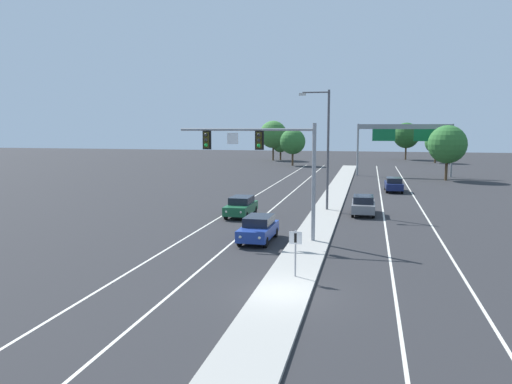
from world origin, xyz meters
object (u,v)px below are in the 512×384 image
Objects in this scene: car_receding_navy at (394,184)px; tree_far_right_c at (406,135)px; overhead_signal_mast at (269,155)px; tree_far_right_a at (436,143)px; street_lamp_median at (325,143)px; tree_far_right_b at (447,144)px; tree_far_left_c at (273,135)px; car_oncoming_blue at (258,228)px; tree_far_left_b at (293,142)px; highway_sign_gantry at (404,133)px; tree_far_left_a at (281,143)px; car_oncoming_green at (241,206)px; car_receding_grey at (363,205)px; median_sign_post at (295,246)px.

tree_far_right_c reaches higher than car_receding_navy.
overhead_signal_mast reaches higher than tree_far_right_a.
street_lamp_median is 65.00m from tree_far_right_a.
street_lamp_median is at bearing -104.41° from tree_far_right_a.
car_receding_navy is at bearing -117.79° from tree_far_right_b.
car_oncoming_blue is at bearing -80.12° from tree_far_left_c.
tree_far_right_a is 29.32m from tree_far_left_b.
car_oncoming_blue is (-3.02, -12.58, -4.97)m from street_lamp_median.
highway_sign_gantry is at bearing 83.61° from car_receding_navy.
tree_far_left_b is (-10.13, 49.98, -1.42)m from street_lamp_median.
tree_far_left_a is 15.40m from tree_far_left_b.
tree_far_left_c is 1.53× the size of tree_far_left_a.
tree_far_right_c is at bearing 77.11° from car_oncoming_green.
tree_far_right_b is at bearing 68.02° from car_oncoming_blue.
car_oncoming_green is at bearing -81.59° from tree_far_left_c.
tree_far_left_c is at bearing 106.78° from car_receding_grey.
tree_far_right_c is 1.09× the size of tree_far_right_b.
car_oncoming_blue is 77.50m from tree_far_left_c.
tree_far_left_a is (-31.05, 1.67, -0.43)m from tree_far_right_a.
street_lamp_median is at bearing -113.15° from car_receding_navy.
car_receding_navy is 16.14m from tree_far_right_b.
car_receding_grey is at bearing -19.23° from street_lamp_median.
tree_far_left_a reaches higher than car_receding_grey.
tree_far_right_a is at bearing 75.59° from street_lamp_median.
tree_far_left_c reaches higher than tree_far_right_b.
tree_far_right_a is 0.91× the size of tree_far_left_b.
car_oncoming_green is 0.82× the size of tree_far_left_a.
car_receding_grey is (3.25, -1.13, -4.97)m from street_lamp_median.
tree_far_right_a is at bearing 75.74° from car_oncoming_blue.
tree_far_left_b reaches higher than median_sign_post.
median_sign_post is at bearing -100.76° from tree_far_right_a.
highway_sign_gantry is 1.67× the size of tree_far_right_c.
tree_far_left_a is at bearing 126.58° from highway_sign_gantry.
overhead_signal_mast is 43.90m from tree_far_right_b.
car_oncoming_blue is at bearing -103.49° from street_lamp_median.
street_lamp_median is 13.86m from car_oncoming_blue.
car_oncoming_blue is at bearing -83.51° from tree_far_left_b.
tree_far_right_c is 28.75m from tree_far_left_c.
car_oncoming_green is 1.00× the size of car_receding_navy.
tree_far_right_b is 0.88× the size of tree_far_left_c.
street_lamp_median reaches higher than car_receding_navy.
median_sign_post reaches higher than car_oncoming_blue.
car_oncoming_green is at bearing -111.43° from highway_sign_gantry.
highway_sign_gantry is 1.60× the size of tree_far_left_c.
tree_far_right_b is at bearing 58.68° from car_oncoming_green.
highway_sign_gantry is 25.01m from tree_far_left_b.
tree_far_left_a is (-11.86, 77.18, 2.73)m from car_oncoming_blue.
median_sign_post is at bearing -98.51° from highway_sign_gantry.
car_receding_navy is 0.34× the size of highway_sign_gantry.
overhead_signal_mast is 1.92× the size of car_oncoming_green.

